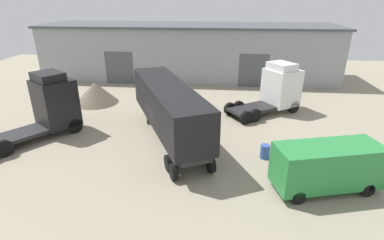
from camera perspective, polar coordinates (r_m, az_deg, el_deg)
name	(u,v)px	position (r m, az deg, el deg)	size (l,w,h in m)	color
ground_plane	(162,141)	(20.91, -5.70, -4.01)	(60.00, 60.00, 0.00)	gray
warehouse_building	(189,51)	(36.79, -0.63, 12.96)	(34.29, 8.02, 6.22)	#93999E
tractor_unit_white	(277,89)	(26.56, 15.85, 5.72)	(6.54, 5.53, 4.19)	silver
container_trailer_orange	(169,106)	(19.93, -4.47, 2.61)	(6.95, 11.00, 3.96)	black
delivery_van_green	(330,166)	(16.82, 24.73, -7.97)	(5.75, 3.30, 2.52)	#28843D
tractor_unit_black	(49,106)	(23.47, -25.64, 2.39)	(6.02, 6.94, 4.47)	black
gravel_pile	(96,93)	(29.28, -17.87, 4.98)	(4.05, 4.05, 1.96)	#665B4C
oil_drum	(265,152)	(19.10, 13.72, -5.86)	(0.58, 0.58, 0.88)	#33519E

